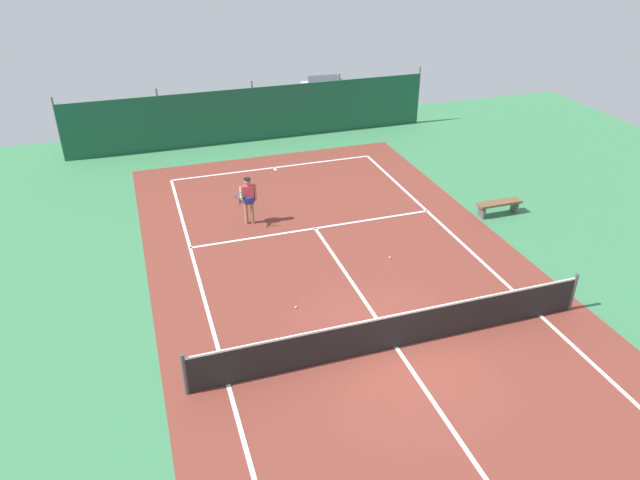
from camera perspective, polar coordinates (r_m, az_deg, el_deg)
The scene contains 9 objects.
ground_plane at distance 14.82m, azimuth 7.27°, elevation -10.13°, with size 36.00×36.00×0.00m, color #387A4C.
court_surface at distance 14.81m, azimuth 7.27°, elevation -10.12°, with size 11.02×26.60×0.01m.
tennis_net at distance 14.50m, azimuth 7.40°, elevation -8.57°, with size 10.12×0.10×1.10m.
back_fence at distance 27.95m, azimuth -6.51°, elevation 11.05°, with size 16.30×0.98×2.70m.
tennis_player at distance 19.81m, azimuth -6.87°, elevation 4.05°, with size 0.79×0.70×1.64m.
tennis_ball_near_player at distance 18.20m, azimuth 6.68°, elevation -1.69°, with size 0.07×0.07×0.07m, color #CCDB33.
tennis_ball_midcourt at distance 15.96m, azimuth -2.32°, elevation -6.43°, with size 0.07×0.07×0.07m, color #CCDB33.
parked_car at distance 31.31m, azimuth 0.68°, elevation 13.57°, with size 2.23×4.31×1.68m.
courtside_bench at distance 21.41m, azimuth 16.71°, elevation 3.23°, with size 1.60×0.40×0.49m.
Camera 1 is at (-5.30, -10.18, 9.37)m, focal length 33.54 mm.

